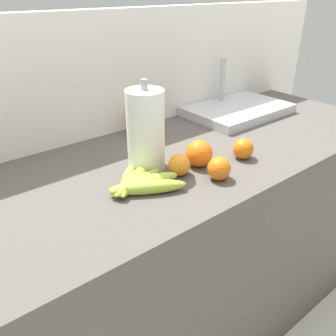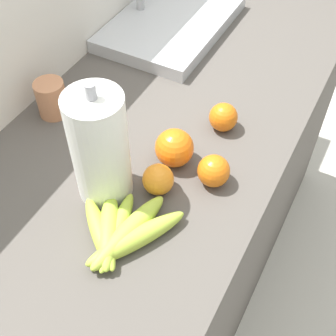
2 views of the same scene
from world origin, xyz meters
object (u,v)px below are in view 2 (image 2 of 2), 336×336
(mug, at_px, (51,98))
(sink_basin, at_px, (171,22))
(banana_bunch, at_px, (121,233))
(orange_far_right, at_px, (214,171))
(paper_towel_roll, at_px, (100,148))
(orange_back_left, at_px, (223,117))
(orange_back_right, at_px, (158,179))
(orange_right, at_px, (174,148))

(mug, bearing_deg, sink_basin, -9.11)
(banana_bunch, xyz_separation_m, orange_far_right, (0.21, -0.10, 0.02))
(paper_towel_roll, height_order, sink_basin, paper_towel_roll)
(orange_back_left, relative_size, mug, 0.75)
(orange_back_left, bearing_deg, mug, 110.58)
(paper_towel_roll, bearing_deg, orange_back_right, -63.86)
(banana_bunch, relative_size, paper_towel_roll, 0.78)
(orange_right, height_order, orange_far_right, orange_right)
(banana_bunch, bearing_deg, paper_towel_roll, 45.92)
(sink_basin, xyz_separation_m, mug, (-0.46, 0.07, 0.02))
(banana_bunch, relative_size, orange_back_left, 3.20)
(orange_far_right, bearing_deg, orange_back_left, 16.61)
(sink_basin, bearing_deg, banana_bunch, -159.52)
(orange_right, xyz_separation_m, sink_basin, (0.47, 0.25, -0.02))
(orange_right, height_order, mug, mug)
(orange_right, xyz_separation_m, orange_back_right, (-0.09, -0.01, -0.01))
(orange_far_right, distance_m, mug, 0.43)
(orange_back_right, height_order, sink_basin, sink_basin)
(orange_right, bearing_deg, paper_towel_roll, 146.21)
(orange_back_right, bearing_deg, orange_far_right, -51.21)
(orange_right, bearing_deg, orange_back_right, -174.77)
(mug, bearing_deg, orange_far_right, -92.43)
(banana_bunch, distance_m, orange_right, 0.23)
(orange_back_left, height_order, mug, mug)
(banana_bunch, bearing_deg, mug, 55.44)
(orange_back_right, relative_size, mug, 0.73)
(orange_back_left, bearing_deg, orange_far_right, -163.39)
(orange_right, distance_m, orange_back_left, 0.16)
(orange_back_left, xyz_separation_m, sink_basin, (0.32, 0.31, -0.01))
(orange_back_right, distance_m, mug, 0.35)
(orange_right, relative_size, sink_basin, 0.19)
(orange_back_right, bearing_deg, mug, 74.90)
(orange_right, xyz_separation_m, mug, (0.00, 0.33, 0.00))
(banana_bunch, xyz_separation_m, mug, (0.23, 0.33, 0.03))
(orange_back_left, height_order, sink_basin, sink_basin)
(orange_back_left, height_order, orange_back_right, orange_back_left)
(paper_towel_roll, bearing_deg, orange_right, -33.79)
(sink_basin, bearing_deg, orange_right, -151.35)
(orange_far_right, bearing_deg, mug, 87.57)
(orange_far_right, relative_size, orange_back_right, 1.05)
(mug, bearing_deg, banana_bunch, -124.56)
(banana_bunch, xyz_separation_m, orange_back_left, (0.37, -0.05, 0.01))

